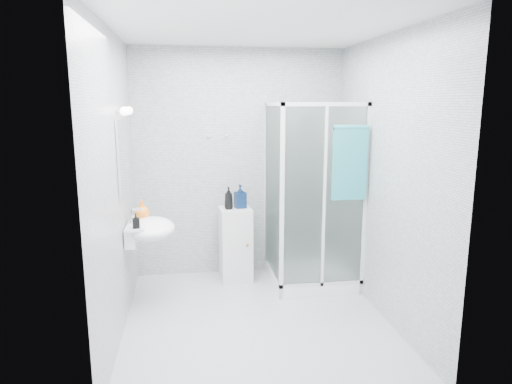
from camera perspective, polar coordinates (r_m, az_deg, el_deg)
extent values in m
cube|color=#B8BCBE|center=(4.00, 0.04, 1.13)|extent=(2.40, 2.60, 2.60)
cube|color=#B8BBBE|center=(4.42, 0.04, -15.67)|extent=(2.40, 2.60, 0.01)
cube|color=white|center=(3.99, 0.05, 19.80)|extent=(2.40, 2.60, 0.01)
cube|color=white|center=(5.30, 6.80, -10.36)|extent=(0.90, 0.90, 0.12)
cube|color=silver|center=(4.84, 2.32, 10.94)|extent=(0.04, 0.90, 0.04)
cube|color=silver|center=(4.52, 8.83, 10.81)|extent=(0.90, 0.04, 0.04)
cube|color=silver|center=(4.53, 3.25, -1.59)|extent=(0.04, 0.04, 2.00)
cube|color=white|center=(4.93, 2.12, -0.06)|extent=(0.02, 0.82, 1.84)
cube|color=white|center=(4.61, 8.52, -0.95)|extent=(0.82, 0.02, 1.84)
cube|color=silver|center=(4.62, 8.48, -0.92)|extent=(0.03, 0.04, 1.84)
cylinder|color=silver|center=(5.35, 6.01, 4.14)|extent=(0.02, 0.02, 1.00)
cylinder|color=silver|center=(5.29, 6.20, 9.17)|extent=(0.09, 0.05, 0.09)
cylinder|color=silver|center=(5.44, 6.37, 1.05)|extent=(0.12, 0.04, 0.12)
cylinder|color=silver|center=(4.58, 12.28, 8.19)|extent=(0.03, 0.05, 0.03)
cube|color=white|center=(4.56, -15.22, -5.14)|extent=(0.10, 0.40, 0.18)
ellipsoid|color=white|center=(4.52, -12.98, -4.48)|extent=(0.46, 0.56, 0.20)
cube|color=white|center=(4.52, -14.53, -3.90)|extent=(0.16, 0.50, 0.02)
cylinder|color=silver|center=(4.51, -15.34, -2.94)|extent=(0.04, 0.04, 0.16)
cylinder|color=silver|center=(4.49, -14.75, -2.12)|extent=(0.12, 0.02, 0.02)
cube|color=white|center=(4.42, -16.30, 4.24)|extent=(0.02, 0.60, 0.70)
cylinder|color=silver|center=(4.23, -16.69, 9.65)|extent=(0.05, 0.04, 0.04)
sphere|color=white|center=(4.22, -16.15, 9.68)|extent=(0.08, 0.08, 0.08)
cylinder|color=silver|center=(4.55, -16.14, 9.75)|extent=(0.05, 0.04, 0.04)
sphere|color=white|center=(4.54, -15.63, 9.78)|extent=(0.08, 0.08, 0.08)
cylinder|color=silver|center=(5.19, -5.95, 6.92)|extent=(0.02, 0.04, 0.02)
sphere|color=silver|center=(5.16, -5.93, 6.90)|extent=(0.03, 0.03, 0.03)
cylinder|color=silver|center=(5.20, -3.73, 6.97)|extent=(0.02, 0.04, 0.02)
sphere|color=silver|center=(5.18, -3.70, 6.95)|extent=(0.03, 0.03, 0.03)
cube|color=silver|center=(5.21, -2.56, -6.52)|extent=(0.36, 0.36, 0.83)
cube|color=silver|center=(5.05, -2.36, -7.09)|extent=(0.31, 0.02, 0.71)
sphere|color=#BC541A|center=(5.03, -1.09, -6.64)|extent=(0.03, 0.03, 0.03)
cube|color=teal|center=(4.59, 11.64, 3.44)|extent=(0.35, 0.04, 0.72)
cylinder|color=teal|center=(4.55, 11.82, 7.91)|extent=(0.35, 0.05, 0.05)
imported|color=black|center=(5.04, -3.44, -0.75)|extent=(0.12, 0.12, 0.25)
imported|color=#0B1E42|center=(5.09, -1.99, -0.54)|extent=(0.14, 0.14, 0.26)
imported|color=orange|center=(4.63, -14.07, -2.20)|extent=(0.19, 0.19, 0.19)
imported|color=black|center=(4.32, -14.78, -3.52)|extent=(0.07, 0.07, 0.14)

